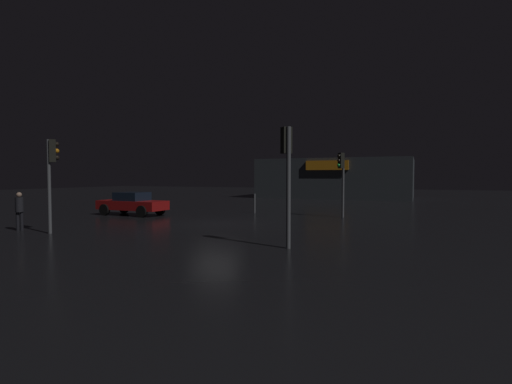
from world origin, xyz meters
name	(u,v)px	position (x,y,z in m)	size (l,w,h in m)	color
ground_plane	(216,224)	(0.00, 0.00, 0.00)	(120.00, 120.00, 0.00)	black
store_building	(336,179)	(0.81, 27.36, 2.20)	(16.58, 10.07, 4.40)	#33383D
traffic_signal_main	(287,164)	(5.53, -4.96, 2.90)	(0.43, 0.42, 4.14)	#595B60
traffic_signal_opposite	(342,171)	(5.41, 5.66, 2.76)	(0.42, 0.42, 3.85)	#595B60
traffic_signal_cross_left	(52,167)	(-4.83, -5.68, 2.87)	(0.41, 0.43, 4.03)	#595B60
car_near	(132,203)	(-7.05, 1.88, 0.75)	(4.53, 2.00, 1.46)	#A51414
pedestrian	(19,208)	(-6.99, -5.64, 1.02)	(0.48, 0.48, 1.74)	black
bollard_kerb_a	(255,203)	(-0.48, 6.25, 0.64)	(0.11, 0.11, 1.29)	#595B60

